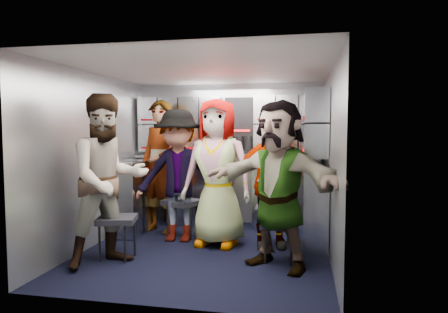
% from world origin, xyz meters
% --- Properties ---
extents(floor, '(3.00, 3.00, 0.00)m').
position_xyz_m(floor, '(0.00, 0.00, 0.00)').
color(floor, black).
rests_on(floor, ground).
extents(wall_back, '(2.80, 0.04, 2.10)m').
position_xyz_m(wall_back, '(0.00, 1.50, 1.05)').
color(wall_back, '#91969F').
rests_on(wall_back, ground).
extents(wall_left, '(0.04, 3.00, 2.10)m').
position_xyz_m(wall_left, '(-1.40, 0.00, 1.05)').
color(wall_left, '#91969F').
rests_on(wall_left, ground).
extents(wall_right, '(0.04, 3.00, 2.10)m').
position_xyz_m(wall_right, '(1.40, 0.00, 1.05)').
color(wall_right, '#91969F').
rests_on(wall_right, ground).
extents(ceiling, '(2.80, 3.00, 0.02)m').
position_xyz_m(ceiling, '(0.00, 0.00, 2.10)').
color(ceiling, silver).
rests_on(ceiling, wall_back).
extents(cart_bank_back, '(2.68, 0.38, 0.99)m').
position_xyz_m(cart_bank_back, '(0.00, 1.29, 0.49)').
color(cart_bank_back, '#A2A6B2').
rests_on(cart_bank_back, ground).
extents(cart_bank_left, '(0.38, 0.76, 0.99)m').
position_xyz_m(cart_bank_left, '(-1.19, 0.56, 0.49)').
color(cart_bank_left, '#A2A6B2').
rests_on(cart_bank_left, ground).
extents(counter, '(2.68, 0.42, 0.03)m').
position_xyz_m(counter, '(0.00, 1.29, 1.01)').
color(counter, '#BABDC2').
rests_on(counter, cart_bank_back).
extents(locker_bank_back, '(2.68, 0.28, 0.82)m').
position_xyz_m(locker_bank_back, '(0.00, 1.35, 1.49)').
color(locker_bank_back, '#A2A6B2').
rests_on(locker_bank_back, wall_back).
extents(locker_bank_right, '(0.28, 1.00, 0.82)m').
position_xyz_m(locker_bank_right, '(1.25, 0.70, 1.49)').
color(locker_bank_right, '#A2A6B2').
rests_on(locker_bank_right, wall_right).
extents(right_cabinet, '(0.28, 1.20, 1.00)m').
position_xyz_m(right_cabinet, '(1.25, 0.60, 0.50)').
color(right_cabinet, '#A2A6B2').
rests_on(right_cabinet, ground).
extents(coffee_niche, '(0.46, 0.16, 0.84)m').
position_xyz_m(coffee_niche, '(0.18, 1.41, 1.47)').
color(coffee_niche, black).
rests_on(coffee_niche, wall_back).
extents(red_latch_strip, '(2.60, 0.02, 0.03)m').
position_xyz_m(red_latch_strip, '(0.00, 1.09, 0.88)').
color(red_latch_strip, '#A70005').
rests_on(red_latch_strip, cart_bank_back).
extents(jump_seat_near_left, '(0.47, 0.46, 0.47)m').
position_xyz_m(jump_seat_near_left, '(-0.89, -0.45, 0.41)').
color(jump_seat_near_left, black).
rests_on(jump_seat_near_left, ground).
extents(jump_seat_mid_left, '(0.54, 0.52, 0.49)m').
position_xyz_m(jump_seat_mid_left, '(-0.45, 0.55, 0.43)').
color(jump_seat_mid_left, black).
rests_on(jump_seat_mid_left, ground).
extents(jump_seat_center, '(0.45, 0.43, 0.49)m').
position_xyz_m(jump_seat_center, '(0.08, 0.47, 0.43)').
color(jump_seat_center, black).
rests_on(jump_seat_center, ground).
extents(jump_seat_mid_right, '(0.39, 0.37, 0.45)m').
position_xyz_m(jump_seat_mid_right, '(0.71, 0.50, 0.40)').
color(jump_seat_mid_right, black).
rests_on(jump_seat_mid_right, ground).
extents(jump_seat_near_right, '(0.38, 0.37, 0.43)m').
position_xyz_m(jump_seat_near_right, '(0.85, -0.20, 0.38)').
color(jump_seat_near_right, black).
rests_on(jump_seat_near_right, ground).
extents(attendant_standing, '(0.77, 0.63, 1.82)m').
position_xyz_m(attendant_standing, '(-0.82, 0.75, 0.91)').
color(attendant_standing, black).
rests_on(attendant_standing, ground).
extents(attendant_arc_a, '(1.09, 1.10, 1.79)m').
position_xyz_m(attendant_arc_a, '(-0.89, -0.63, 0.90)').
color(attendant_arc_a, black).
rests_on(attendant_arc_a, ground).
extents(attendant_arc_b, '(1.11, 0.68, 1.67)m').
position_xyz_m(attendant_arc_b, '(-0.45, 0.37, 0.84)').
color(attendant_arc_b, black).
rests_on(attendant_arc_b, ground).
extents(attendant_arc_c, '(0.94, 0.68, 1.79)m').
position_xyz_m(attendant_arc_c, '(0.08, 0.29, 0.90)').
color(attendant_arc_c, black).
rests_on(attendant_arc_c, ground).
extents(attendant_arc_d, '(0.99, 0.60, 1.57)m').
position_xyz_m(attendant_arc_d, '(0.71, 0.32, 0.79)').
color(attendant_arc_d, black).
rests_on(attendant_arc_d, ground).
extents(attendant_arc_e, '(1.65, 1.20, 1.73)m').
position_xyz_m(attendant_arc_e, '(0.85, -0.38, 0.86)').
color(attendant_arc_e, black).
rests_on(attendant_arc_e, ground).
extents(bottle_left, '(0.06, 0.06, 0.25)m').
position_xyz_m(bottle_left, '(-0.88, 1.24, 1.15)').
color(bottle_left, white).
rests_on(bottle_left, counter).
extents(bottle_mid, '(0.07, 0.07, 0.27)m').
position_xyz_m(bottle_mid, '(0.04, 1.24, 1.17)').
color(bottle_mid, white).
rests_on(bottle_mid, counter).
extents(bottle_right, '(0.07, 0.07, 0.28)m').
position_xyz_m(bottle_right, '(0.87, 1.24, 1.17)').
color(bottle_right, white).
rests_on(bottle_right, counter).
extents(cup_left, '(0.07, 0.07, 0.11)m').
position_xyz_m(cup_left, '(-0.69, 1.23, 1.09)').
color(cup_left, '#CAB68F').
rests_on(cup_left, counter).
extents(cup_right, '(0.08, 0.08, 0.10)m').
position_xyz_m(cup_right, '(1.25, 1.23, 1.08)').
color(cup_right, '#CAB68F').
rests_on(cup_right, counter).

